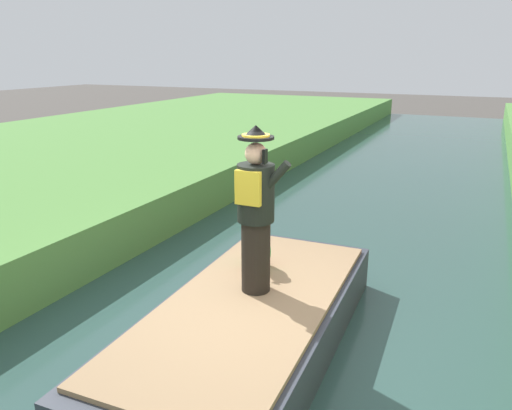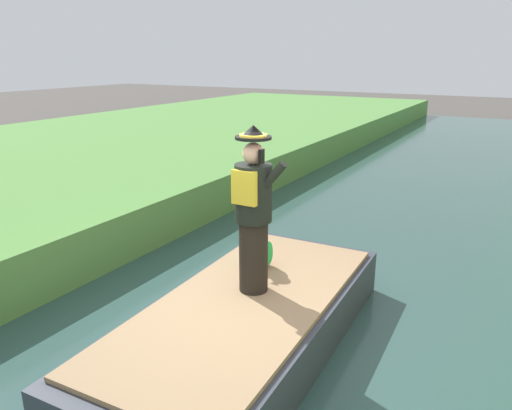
{
  "view_description": "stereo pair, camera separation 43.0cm",
  "coord_description": "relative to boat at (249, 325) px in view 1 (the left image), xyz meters",
  "views": [
    {
      "loc": [
        2.09,
        -4.36,
        3.25
      ],
      "look_at": [
        -0.17,
        0.5,
        1.61
      ],
      "focal_mm": 34.68,
      "sensor_mm": 36.0,
      "label": 1
    },
    {
      "loc": [
        2.47,
        -4.16,
        3.25
      ],
      "look_at": [
        -0.17,
        0.5,
        1.61
      ],
      "focal_mm": 34.68,
      "sensor_mm": 36.0,
      "label": 2
    }
  ],
  "objects": [
    {
      "name": "ground_plane",
      "position": [
        0.0,
        0.05,
        -0.4
      ],
      "size": [
        80.0,
        80.0,
        0.0
      ],
      "primitive_type": "plane",
      "color": "#4C4742"
    },
    {
      "name": "canal_water",
      "position": [
        0.0,
        0.05,
        -0.35
      ],
      "size": [
        5.64,
        48.0,
        0.1
      ],
      "primitive_type": "cube",
      "color": "#2D4C47",
      "rests_on": "ground"
    },
    {
      "name": "boat",
      "position": [
        0.0,
        0.0,
        0.0
      ],
      "size": [
        1.95,
        4.26,
        0.61
      ],
      "color": "#333842",
      "rests_on": "canal_water"
    },
    {
      "name": "person_pirate",
      "position": [
        -0.04,
        0.25,
        1.23
      ],
      "size": [
        0.61,
        0.42,
        1.85
      ],
      "rotation": [
        0.0,
        0.0,
        0.18
      ],
      "color": "black",
      "rests_on": "boat"
    },
    {
      "name": "parrot_plush",
      "position": [
        -0.31,
        0.83,
        0.55
      ],
      "size": [
        0.36,
        0.35,
        0.57
      ],
      "color": "red",
      "rests_on": "boat"
    }
  ]
}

